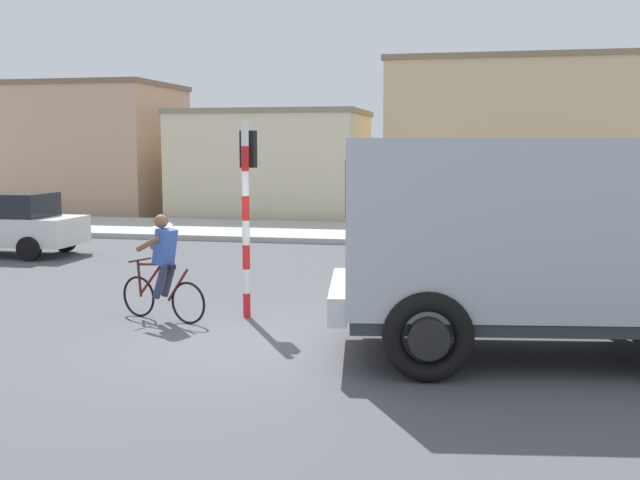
% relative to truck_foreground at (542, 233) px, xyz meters
% --- Properties ---
extents(ground_plane, '(120.00, 120.00, 0.00)m').
position_rel_truck_foreground_xyz_m(ground_plane, '(-3.98, -0.17, -1.67)').
color(ground_plane, '#4C4C51').
extents(sidewalk_far, '(80.00, 5.00, 0.16)m').
position_rel_truck_foreground_xyz_m(sidewalk_far, '(-3.98, 13.48, -1.59)').
color(sidewalk_far, '#ADADA8').
rests_on(sidewalk_far, ground).
extents(truck_foreground, '(5.73, 3.44, 2.90)m').
position_rel_truck_foreground_xyz_m(truck_foreground, '(0.00, 0.00, 0.00)').
color(truck_foreground, '#B2B7BC').
rests_on(truck_foreground, ground).
extents(cyclist, '(1.65, 0.68, 1.72)m').
position_rel_truck_foreground_xyz_m(cyclist, '(-5.78, 0.92, -0.80)').
color(cyclist, black).
rests_on(cyclist, ground).
extents(traffic_light_pole, '(0.24, 0.43, 3.20)m').
position_rel_truck_foreground_xyz_m(traffic_light_pole, '(-4.54, 1.51, 0.40)').
color(traffic_light_pole, red).
rests_on(traffic_light_pole, ground).
extents(car_red_near, '(4.02, 1.91, 1.60)m').
position_rel_truck_foreground_xyz_m(car_red_near, '(-12.83, 7.14, -0.85)').
color(car_red_near, white).
rests_on(car_red_near, ground).
extents(building_corner_left, '(8.30, 5.60, 5.33)m').
position_rel_truck_foreground_xyz_m(building_corner_left, '(-17.71, 19.45, 1.00)').
color(building_corner_left, tan).
rests_on(building_corner_left, ground).
extents(building_mid_block, '(7.19, 5.10, 4.15)m').
position_rel_truck_foreground_xyz_m(building_mid_block, '(-8.95, 18.81, 0.41)').
color(building_mid_block, beige).
rests_on(building_mid_block, ground).
extents(building_corner_right, '(9.34, 6.70, 5.98)m').
position_rel_truck_foreground_xyz_m(building_corner_right, '(0.17, 20.44, 1.32)').
color(building_corner_right, '#D1B284').
rests_on(building_corner_right, ground).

